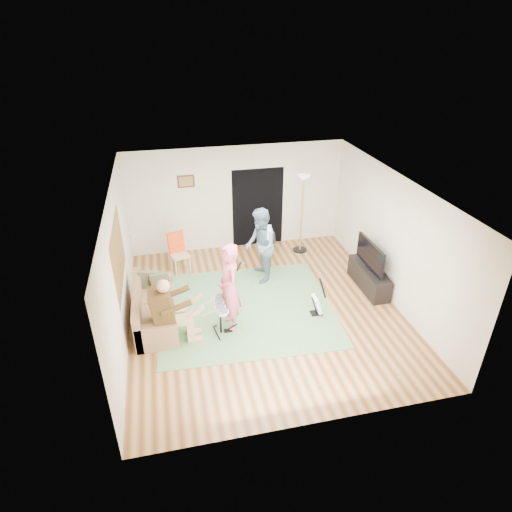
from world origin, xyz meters
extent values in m
plane|color=brown|center=(0.00, 0.00, 0.00)|extent=(6.00, 6.00, 0.00)
plane|color=white|center=(0.00, 0.00, 2.70)|extent=(6.00, 6.00, 0.00)
plane|color=brown|center=(-2.74, 0.20, 1.55)|extent=(0.00, 2.05, 2.05)
plane|color=black|center=(0.55, 2.99, 1.05)|extent=(2.10, 0.00, 2.10)
cube|color=#3F2314|center=(-1.25, 2.99, 1.90)|extent=(0.42, 0.03, 0.32)
cube|color=#54824F|center=(-0.38, 0.11, 0.01)|extent=(3.74, 3.39, 0.02)
cube|color=#906A48|center=(-2.20, 0.08, 0.19)|extent=(0.77, 1.54, 0.38)
cube|color=#906A48|center=(-2.53, 0.08, 0.38)|extent=(0.14, 1.90, 0.77)
cube|color=#906A48|center=(-2.20, 0.94, 0.27)|extent=(0.77, 0.18, 0.54)
cube|color=#906A48|center=(-2.20, -0.78, 0.27)|extent=(0.77, 0.18, 0.54)
cube|color=#4C3415|center=(-2.05, -0.57, 0.80)|extent=(0.37, 0.49, 0.62)
sphere|color=tan|center=(-1.98, -0.57, 1.21)|extent=(0.24, 0.24, 0.24)
cylinder|color=black|center=(-1.00, -0.57, 0.33)|extent=(0.04, 0.04, 0.62)
cube|color=silver|center=(-1.00, -0.57, 0.63)|extent=(0.12, 0.62, 0.04)
imported|color=#D35B6F|center=(-0.79, -0.39, 0.90)|extent=(0.50, 0.70, 1.79)
imported|color=slate|center=(0.19, 1.19, 0.88)|extent=(0.73, 0.90, 1.75)
cube|color=black|center=(1.01, -0.40, 0.02)|extent=(0.24, 0.19, 0.03)
cube|color=white|center=(1.01, -0.40, 0.25)|extent=(0.18, 0.28, 0.37)
cylinder|color=black|center=(1.11, -0.40, 0.62)|extent=(0.19, 0.04, 0.48)
cylinder|color=black|center=(1.55, 2.35, 0.02)|extent=(0.37, 0.37, 0.03)
cylinder|color=#9D7D43|center=(1.55, 2.35, 0.99)|extent=(0.05, 0.05, 1.95)
cone|color=white|center=(1.55, 2.35, 1.99)|extent=(0.32, 0.32, 0.13)
cube|color=tan|center=(-1.59, 1.97, 0.44)|extent=(0.52, 0.52, 0.04)
cube|color=#F74C1A|center=(-1.59, 2.15, 0.76)|extent=(0.40, 0.19, 0.41)
cube|color=black|center=(2.50, 0.30, 0.25)|extent=(0.40, 1.40, 0.50)
cube|color=black|center=(2.45, 0.30, 0.85)|extent=(0.06, 1.16, 0.59)
camera|label=1|loc=(-1.79, -7.12, 5.31)|focal=30.00mm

